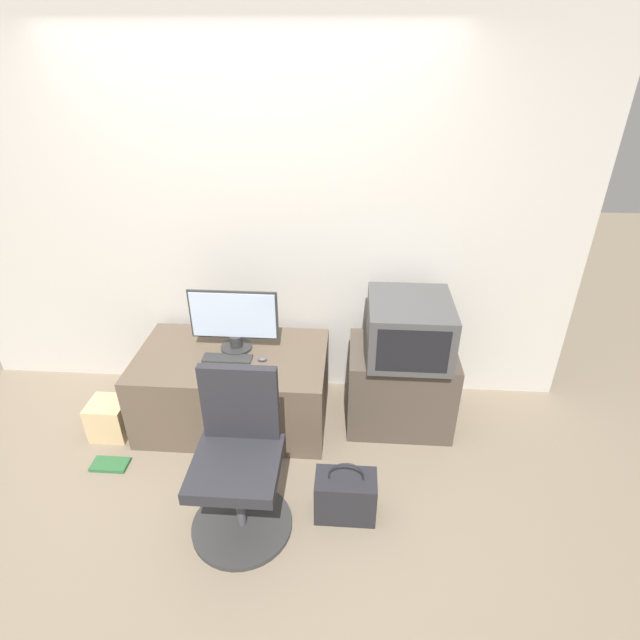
{
  "coord_description": "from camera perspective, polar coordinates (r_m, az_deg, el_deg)",
  "views": [
    {
      "loc": [
        0.64,
        -1.88,
        2.39
      ],
      "look_at": [
        0.45,
        0.92,
        0.79
      ],
      "focal_mm": 28.0,
      "sensor_mm": 36.0,
      "label": 1
    }
  ],
  "objects": [
    {
      "name": "ground_plane",
      "position": [
        3.11,
        -10.14,
        -21.23
      ],
      "size": [
        12.0,
        12.0,
        0.0
      ],
      "primitive_type": "plane",
      "color": "#7F705B"
    },
    {
      "name": "desk",
      "position": [
        3.55,
        -9.77,
        -7.55
      ],
      "size": [
        1.27,
        0.76,
        0.54
      ],
      "color": "brown",
      "rests_on": "ground_plane"
    },
    {
      "name": "mouse",
      "position": [
        3.3,
        -6.63,
        -4.45
      ],
      "size": [
        0.06,
        0.04,
        0.03
      ],
      "color": "#4C4C51",
      "rests_on": "desk"
    },
    {
      "name": "side_stand",
      "position": [
        3.52,
        9.11,
        -7.42
      ],
      "size": [
        0.71,
        0.52,
        0.59
      ],
      "color": "#4C4238",
      "rests_on": "ground_plane"
    },
    {
      "name": "crt_tv",
      "position": [
        3.23,
        10.13,
        -0.91
      ],
      "size": [
        0.52,
        0.56,
        0.37
      ],
      "color": "#474747",
      "rests_on": "side_stand"
    },
    {
      "name": "wall_back",
      "position": [
        3.45,
        -7.12,
        10.97
      ],
      "size": [
        4.4,
        0.05,
        2.6
      ],
      "color": "beige",
      "rests_on": "ground_plane"
    },
    {
      "name": "handbag",
      "position": [
        2.98,
        2.93,
        -19.39
      ],
      "size": [
        0.34,
        0.2,
        0.39
      ],
      "color": "#232328",
      "rests_on": "ground_plane"
    },
    {
      "name": "main_monitor",
      "position": [
        3.35,
        -9.81,
        -0.0
      ],
      "size": [
        0.59,
        0.21,
        0.43
      ],
      "color": "#2D2D2D",
      "rests_on": "desk"
    },
    {
      "name": "book",
      "position": [
        3.58,
        -22.86,
        -14.97
      ],
      "size": [
        0.23,
        0.12,
        0.02
      ],
      "color": "#2D6638",
      "rests_on": "ground_plane"
    },
    {
      "name": "office_chair",
      "position": [
        2.8,
        -9.26,
        -16.28
      ],
      "size": [
        0.56,
        0.56,
        0.95
      ],
      "color": "#333333",
      "rests_on": "ground_plane"
    },
    {
      "name": "cardboard_box_lower",
      "position": [
        3.75,
        -22.86,
        -10.3
      ],
      "size": [
        0.25,
        0.23,
        0.26
      ],
      "color": "#D1B27F",
      "rests_on": "ground_plane"
    },
    {
      "name": "keyboard",
      "position": [
        3.35,
        -10.54,
        -4.33
      ],
      "size": [
        0.33,
        0.1,
        0.01
      ],
      "color": "#2D2D2D",
      "rests_on": "desk"
    }
  ]
}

